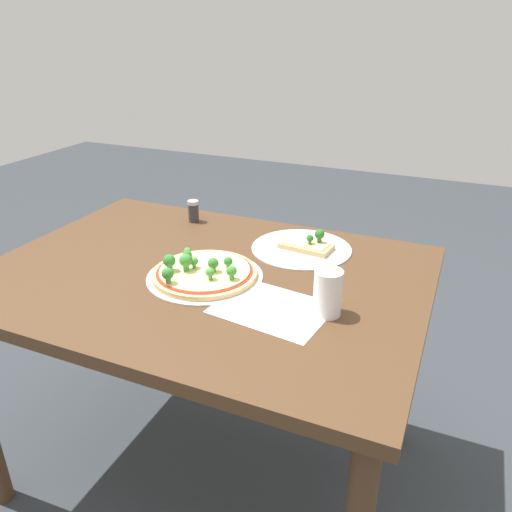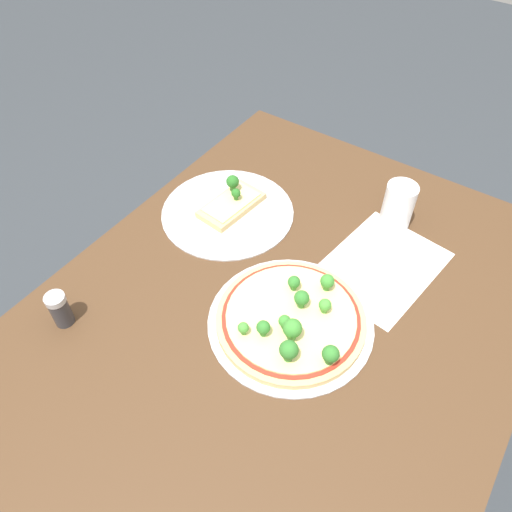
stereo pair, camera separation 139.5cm
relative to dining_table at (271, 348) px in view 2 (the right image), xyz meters
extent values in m
plane|color=#33383D|center=(0.00, 0.00, -0.65)|extent=(8.00, 8.00, 0.00)
cube|color=#4C331E|center=(0.00, 0.00, 0.08)|extent=(1.24, 0.90, 0.04)
cylinder|color=#4C331E|center=(-0.56, -0.39, -0.30)|extent=(0.06, 0.06, 0.71)
cylinder|color=#4C331E|center=(-0.56, 0.39, -0.30)|extent=(0.06, 0.06, 0.71)
cylinder|color=silver|center=(-0.02, 0.03, 0.10)|extent=(0.32, 0.32, 0.00)
cylinder|color=#DBB775|center=(-0.02, 0.03, 0.11)|extent=(0.29, 0.29, 0.01)
cylinder|color=#A82D1E|center=(-0.02, 0.03, 0.11)|extent=(0.27, 0.27, 0.00)
cylinder|color=#F4DB8E|center=(-0.02, 0.03, 0.12)|extent=(0.25, 0.25, 0.00)
sphere|color=#337A2D|center=(0.03, 0.14, 0.15)|extent=(0.03, 0.03, 0.03)
cylinder|color=#3F8136|center=(0.03, 0.14, 0.13)|extent=(0.01, 0.01, 0.01)
sphere|color=#337A2D|center=(0.05, 0.01, 0.14)|extent=(0.03, 0.03, 0.03)
cylinder|color=#3F8136|center=(0.05, 0.01, 0.12)|extent=(0.01, 0.01, 0.01)
sphere|color=#3D8933|center=(-0.12, 0.05, 0.14)|extent=(0.03, 0.03, 0.03)
cylinder|color=#488E3A|center=(-0.12, 0.05, 0.13)|extent=(0.01, 0.01, 0.01)
sphere|color=#479338|center=(-0.06, 0.08, 0.14)|extent=(0.02, 0.02, 0.02)
cylinder|color=#51973E|center=(-0.06, 0.08, 0.12)|extent=(0.01, 0.01, 0.01)
sphere|color=#337A2D|center=(-0.08, 0.00, 0.14)|extent=(0.03, 0.03, 0.03)
cylinder|color=#3F8136|center=(-0.08, 0.00, 0.12)|extent=(0.01, 0.01, 0.01)
sphere|color=#3D8933|center=(0.02, 0.06, 0.15)|extent=(0.04, 0.04, 0.04)
cylinder|color=#488E3A|center=(0.02, 0.06, 0.13)|extent=(0.02, 0.02, 0.02)
sphere|color=#337A2D|center=(-0.05, 0.03, 0.14)|extent=(0.03, 0.03, 0.03)
cylinder|color=#3F8136|center=(-0.05, 0.03, 0.13)|extent=(0.01, 0.01, 0.01)
sphere|color=#337A2D|center=(0.06, 0.08, 0.15)|extent=(0.03, 0.03, 0.03)
cylinder|color=#3F8136|center=(0.06, 0.08, 0.13)|extent=(0.02, 0.02, 0.02)
sphere|color=#3D8933|center=(0.01, 0.03, 0.14)|extent=(0.02, 0.02, 0.02)
cylinder|color=#488E3A|center=(0.01, 0.03, 0.12)|extent=(0.01, 0.01, 0.01)
sphere|color=#479338|center=(0.06, -0.02, 0.14)|extent=(0.02, 0.02, 0.02)
cylinder|color=#51973E|center=(0.06, -0.02, 0.12)|extent=(0.01, 0.01, 0.01)
cylinder|color=silver|center=(-0.20, -0.26, 0.10)|extent=(0.31, 0.31, 0.00)
cube|color=#DBB775|center=(-0.22, -0.26, 0.11)|extent=(0.17, 0.10, 0.02)
cube|color=#F4DB8E|center=(-0.22, -0.26, 0.12)|extent=(0.14, 0.08, 0.00)
sphere|color=#286B23|center=(-0.26, -0.28, 0.15)|extent=(0.03, 0.03, 0.03)
cylinder|color=#37742D|center=(-0.26, -0.28, 0.13)|extent=(0.01, 0.01, 0.01)
sphere|color=#286B23|center=(-0.23, -0.25, 0.14)|extent=(0.02, 0.02, 0.02)
cylinder|color=#37742D|center=(-0.23, -0.25, 0.12)|extent=(0.01, 0.01, 0.01)
cylinder|color=white|center=(-0.38, 0.08, 0.15)|extent=(0.07, 0.07, 0.12)
cylinder|color=#333338|center=(0.22, -0.33, 0.13)|extent=(0.04, 0.04, 0.06)
cylinder|color=#B2B2B7|center=(0.22, -0.33, 0.17)|extent=(0.04, 0.04, 0.01)
cube|color=white|center=(-0.26, 0.11, 0.10)|extent=(0.30, 0.24, 0.00)
camera|label=1|loc=(-0.64, 1.10, 0.73)|focal=35.00mm
camera|label=2|loc=(0.48, 0.29, 0.90)|focal=35.00mm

